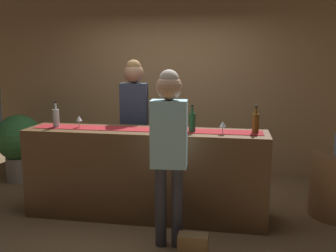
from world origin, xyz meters
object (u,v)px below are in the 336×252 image
Objects in this scene: wine_bottle_green at (192,122)px; potted_plant_tall at (19,143)px; handbag at (193,246)px; wine_glass_near_customer at (223,124)px; wine_bottle_amber at (256,123)px; wine_glass_mid_counter at (79,119)px; wine_bottle_clear at (56,118)px; customer_sipping at (169,139)px; bartender at (134,112)px.

potted_plant_tall is (-2.70, 1.00, -0.56)m from wine_bottle_green.
wine_glass_near_customer is at bearing 72.92° from handbag.
wine_bottle_amber reaches higher than wine_glass_near_customer.
handbag is (-0.23, -0.74, -1.03)m from wine_glass_near_customer.
wine_bottle_amber is 2.00m from wine_glass_mid_counter.
customer_sipping is at bearing -24.01° from wine_bottle_clear.
bartender is 1.81× the size of potted_plant_tall.
wine_bottle_clear is (-2.28, -0.02, 0.00)m from wine_bottle_amber.
wine_bottle_clear is 2.10× the size of wine_glass_near_customer.
wine_bottle_amber is at bearing 56.05° from handbag.
customer_sipping reaches higher than handbag.
wine_glass_mid_counter is at bearing 178.32° from wine_bottle_green.
wine_bottle_green is 2.10× the size of wine_glass_near_customer.
wine_bottle_green and wine_bottle_clear have the same top height.
wine_bottle_green is at bearing -175.65° from wine_bottle_amber.
customer_sipping reaches higher than wine_bottle_green.
wine_bottle_green reaches higher than handbag.
potted_plant_tall is (-3.03, 1.06, -0.56)m from wine_glass_near_customer.
handbag is at bearing -107.08° from wine_glass_near_customer.
wine_bottle_green is 0.18× the size of customer_sipping.
potted_plant_tall is at bearing -14.80° from bartender.
potted_plant_tall is at bearing 164.31° from wine_bottle_amber.
wine_glass_mid_counter is (-1.32, 0.04, -0.01)m from wine_bottle_green.
wine_glass_mid_counter is 0.14× the size of potted_plant_tall.
bartender reaches higher than wine_glass_near_customer.
wine_bottle_amber is 1.08× the size of handbag.
wine_glass_mid_counter is at bearing -34.98° from potted_plant_tall.
wine_bottle_amber is 1.46m from handbag.
wine_bottle_amber is 0.36m from wine_glass_near_customer.
wine_bottle_amber is 1.07m from customer_sipping.
bartender reaches higher than wine_bottle_green.
wine_bottle_clear reaches higher than handbag.
wine_bottle_green is 1.60m from wine_bottle_clear.
handbag is (0.11, -0.80, -1.03)m from wine_bottle_green.
wine_glass_mid_counter is 0.78m from bartender.
wine_bottle_clear is 0.28m from wine_glass_mid_counter.
wine_bottle_amber is at bearing 155.16° from bartender.
wine_glass_near_customer is at bearing -161.77° from wine_bottle_amber.
wine_bottle_green is 1.03m from bartender.
wine_bottle_green is 2.10× the size of wine_glass_mid_counter.
bartender is 1.99m from handbag.
bartender reaches higher than wine_bottle_clear.
potted_plant_tall reaches higher than handbag.
wine_bottle_green reaches higher than wine_glass_mid_counter.
wine_bottle_clear is at bearing 33.82° from bartender.
wine_glass_near_customer is at bearing -19.33° from potted_plant_tall.
wine_bottle_amber is 3.55m from potted_plant_tall.
wine_bottle_green is 1.32m from wine_glass_mid_counter.
potted_plant_tall is at bearing 147.31° from handbag.
bartender is 1.99m from potted_plant_tall.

